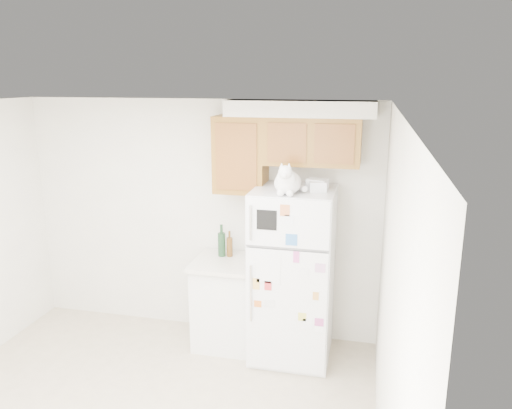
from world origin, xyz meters
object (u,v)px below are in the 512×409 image
(base_counter, at_px, (227,302))
(bottle_amber, at_px, (230,244))
(refrigerator, at_px, (292,275))
(cat, at_px, (287,182))
(bottle_green, at_px, (222,240))
(storage_box_back, at_px, (317,184))
(storage_box_front, at_px, (318,187))

(base_counter, xyz_separation_m, bottle_amber, (0.00, 0.12, 0.59))
(refrigerator, xyz_separation_m, cat, (-0.03, -0.20, 0.96))
(cat, height_order, bottle_green, cat)
(refrigerator, distance_m, base_counter, 0.79)
(cat, relative_size, bottle_green, 1.29)
(storage_box_back, distance_m, bottle_amber, 1.14)
(storage_box_front, bearing_deg, refrigerator, 159.07)
(refrigerator, xyz_separation_m, bottle_green, (-0.77, 0.18, 0.24))
(bottle_amber, bearing_deg, cat, -31.01)
(bottle_amber, bearing_deg, bottle_green, -173.83)
(bottle_green, xyz_separation_m, bottle_amber, (0.08, 0.01, -0.03))
(base_counter, distance_m, storage_box_back, 1.57)
(base_counter, height_order, storage_box_front, storage_box_front)
(base_counter, distance_m, storage_box_front, 1.58)
(storage_box_back, xyz_separation_m, bottle_green, (-0.98, 0.14, -0.66))
(base_counter, relative_size, bottle_green, 2.75)
(base_counter, height_order, cat, cat)
(refrigerator, bearing_deg, base_counter, 173.90)
(cat, xyz_separation_m, storage_box_back, (0.24, 0.25, -0.06))
(refrigerator, relative_size, storage_box_back, 9.44)
(refrigerator, relative_size, base_counter, 1.85)
(bottle_amber, bearing_deg, storage_box_back, -9.27)
(cat, bearing_deg, storage_box_front, 34.21)
(refrigerator, relative_size, bottle_amber, 6.31)
(storage_box_front, bearing_deg, storage_box_back, 86.21)
(cat, bearing_deg, refrigerator, 81.41)
(cat, relative_size, storage_box_front, 2.88)
(base_counter, distance_m, cat, 1.53)
(storage_box_front, height_order, bottle_amber, storage_box_front)
(bottle_green, height_order, bottle_amber, bottle_green)
(storage_box_back, distance_m, bottle_green, 1.19)
(bottle_amber, bearing_deg, base_counter, -92.35)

